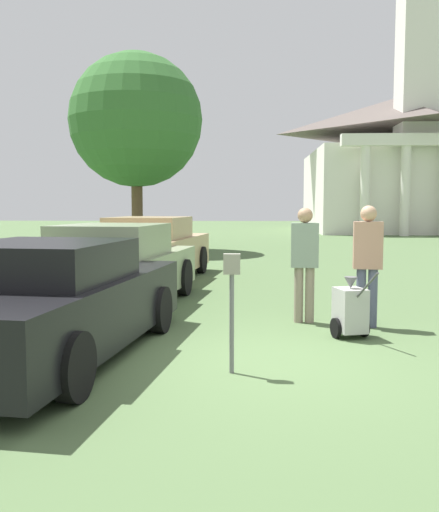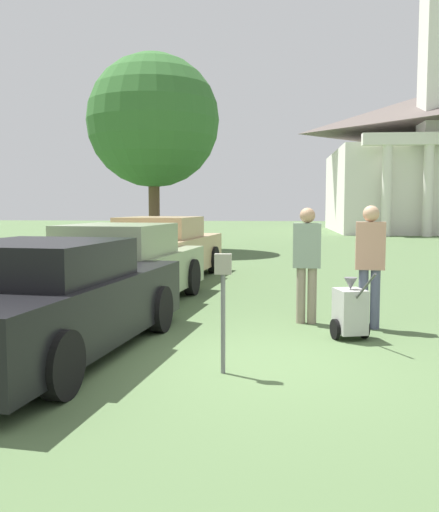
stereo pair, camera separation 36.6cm
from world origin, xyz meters
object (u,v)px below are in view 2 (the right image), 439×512
(parked_car_tan, at_px, (162,250))
(parking_meter, at_px, (223,290))
(parked_car_black, at_px, (47,301))
(parked_car_sage, at_px, (121,268))
(person_supervisor, at_px, (370,258))
(equipment_cart, at_px, (350,311))
(church, at_px, (422,153))
(person_worker, at_px, (307,257))

(parked_car_tan, height_order, parking_meter, parked_car_tan)
(parked_car_black, height_order, parked_car_sage, parked_car_sage)
(person_supervisor, relative_size, equipment_cart, 1.82)
(equipment_cart, bearing_deg, person_supervisor, 46.86)
(equipment_cart, bearing_deg, parked_car_black, -177.73)
(equipment_cart, relative_size, church, 0.04)
(person_supervisor, xyz_separation_m, equipment_cart, (-0.37, -0.70, -0.66))
(equipment_cart, bearing_deg, parked_car_tan, 106.87)
(parked_car_black, distance_m, equipment_cart, 3.98)
(parked_car_sage, bearing_deg, parked_car_black, -83.04)
(parked_car_black, height_order, person_supervisor, person_supervisor)
(equipment_cart, bearing_deg, church, 59.21)
(parked_car_black, distance_m, church, 36.81)
(parked_car_tan, bearing_deg, church, 71.53)
(parked_car_tan, distance_m, person_worker, 5.95)
(parked_car_sage, distance_m, person_worker, 3.47)
(parked_car_black, bearing_deg, equipment_cart, 24.66)
(parked_car_tan, height_order, church, church)
(person_supervisor, bearing_deg, person_worker, -11.71)
(church, bearing_deg, person_worker, -106.69)
(parked_car_sage, relative_size, parked_car_tan, 0.98)
(person_supervisor, height_order, church, church)
(parked_car_black, bearing_deg, parked_car_tan, 96.95)
(parking_meter, xyz_separation_m, church, (10.63, 34.72, 4.51))
(parking_meter, height_order, church, church)
(parked_car_sage, height_order, parked_car_tan, parked_car_tan)
(parked_car_tan, bearing_deg, parking_meter, -67.18)
(person_worker, height_order, person_supervisor, person_supervisor)
(parked_car_tan, relative_size, person_worker, 2.84)
(parked_car_sage, xyz_separation_m, church, (12.83, 30.79, 4.73))
(parked_car_sage, relative_size, equipment_cart, 4.96)
(parked_car_black, xyz_separation_m, person_supervisor, (4.14, 1.90, 0.38))
(parked_car_sage, height_order, parking_meter, parked_car_sage)
(equipment_cart, bearing_deg, parked_car_sage, 134.61)
(parked_car_black, distance_m, parked_car_tan, 7.18)
(parking_meter, bearing_deg, parked_car_tan, 105.87)
(parked_car_sage, height_order, person_supervisor, person_supervisor)
(church, bearing_deg, equipment_cart, -105.35)
(parked_car_sage, relative_size, church, 0.20)
(parked_car_black, xyz_separation_m, parking_meter, (2.20, -0.55, 0.25))
(equipment_cart, height_order, church, church)
(parked_car_black, xyz_separation_m, church, (12.83, 34.17, 4.76))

